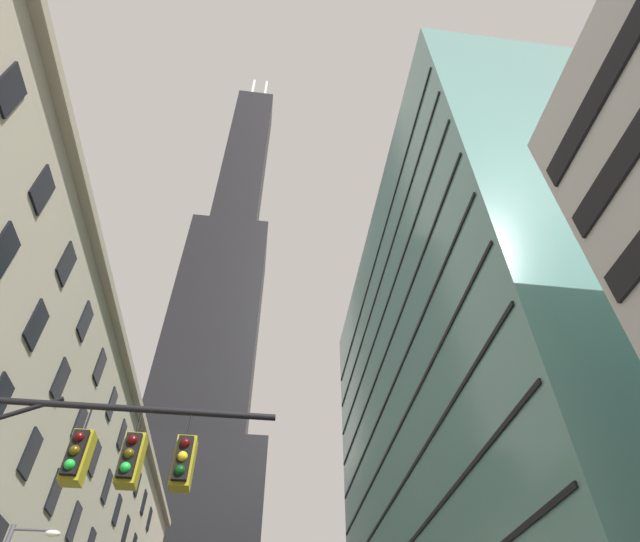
% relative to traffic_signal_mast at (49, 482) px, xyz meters
% --- Properties ---
extents(dark_skyscraper, '(29.07, 29.07, 211.64)m').
position_rel_traffic_signal_mast_xyz_m(dark_skyscraper, '(-8.96, 91.13, 58.05)').
color(dark_skyscraper, black).
rests_on(dark_skyscraper, ground).
extents(glass_office_midrise, '(14.42, 45.78, 46.92)m').
position_rel_traffic_signal_mast_xyz_m(glass_office_midrise, '(21.78, 28.00, 18.36)').
color(glass_office_midrise, slate).
rests_on(glass_office_midrise, ground).
extents(traffic_signal_mast, '(7.76, 0.63, 6.80)m').
position_rel_traffic_signal_mast_xyz_m(traffic_signal_mast, '(0.00, 0.00, 0.00)').
color(traffic_signal_mast, black).
rests_on(traffic_signal_mast, sidewalk_left).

